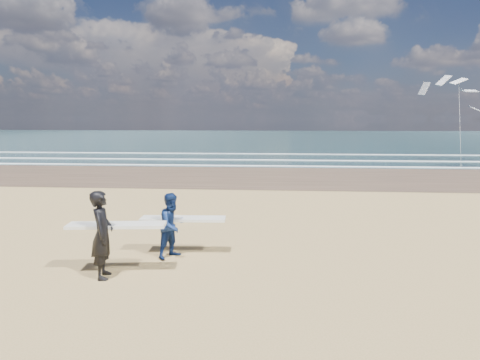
{
  "coord_description": "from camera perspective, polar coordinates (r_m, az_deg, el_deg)",
  "views": [
    {
      "loc": [
        3.49,
        -8.88,
        3.5
      ],
      "look_at": [
        2.24,
        6.0,
        1.37
      ],
      "focal_mm": 32.0,
      "sensor_mm": 36.0,
      "label": 1
    }
  ],
  "objects": [
    {
      "name": "surfer_near",
      "position": [
        9.98,
        -17.7,
        -6.81
      ],
      "size": [
        2.25,
        1.14,
        1.96
      ],
      "color": "black",
      "rests_on": "ground"
    },
    {
      "name": "kite_1",
      "position": [
        38.47,
        27.23,
        8.27
      ],
      "size": [
        5.48,
        4.7,
        7.66
      ],
      "color": "slate",
      "rests_on": "ground"
    },
    {
      "name": "foam_breakers",
      "position": [
        40.64,
        28.77,
        2.25
      ],
      "size": [
        220.0,
        11.7,
        0.05
      ],
      "color": "white",
      "rests_on": "ground"
    },
    {
      "name": "surfer_far",
      "position": [
        11.04,
        -8.86,
        -5.91
      ],
      "size": [
        2.23,
        1.18,
        1.66
      ],
      "color": "#0D1F4D",
      "rests_on": "ground"
    },
    {
      "name": "ocean",
      "position": [
        82.62,
        16.4,
        5.37
      ],
      "size": [
        220.0,
        100.0,
        0.02
      ],
      "primitive_type": "cube",
      "color": "#1A373A",
      "rests_on": "ground"
    }
  ]
}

